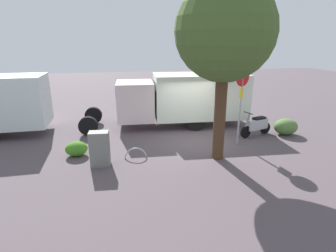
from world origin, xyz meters
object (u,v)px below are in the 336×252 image
Objects in this scene: motorcycle at (257,125)px; bike_rack_hoop at (136,158)px; box_truck_near at (181,97)px; stop_sign at (241,94)px; utility_cabinet at (100,149)px; street_tree at (225,33)px.

motorcycle reaches higher than bike_rack_hoop.
box_truck_near is 4.85× the size of motorcycle.
stop_sign is 2.58× the size of utility_cabinet.
bike_rack_hoop is at bearing -11.26° from street_tree.
stop_sign is 5.01m from bike_rack_hoop.
bike_rack_hoop is (4.47, 0.57, -2.18)m from stop_sign.
street_tree reaches higher than box_truck_near.
street_tree reaches higher than utility_cabinet.
motorcycle is 1.39× the size of utility_cabinet.
box_truck_near reaches higher than bike_rack_hoop.
utility_cabinet is at bearing -3.21° from street_tree.
box_truck_near is at bearing -53.20° from motorcycle.
stop_sign is 3.85× the size of bike_rack_hoop.
box_truck_near reaches higher than utility_cabinet.
utility_cabinet is 1.49× the size of bike_rack_hoop.
utility_cabinet is (4.36, -0.24, -3.90)m from street_tree.
box_truck_near is 4.88m from bike_rack_hoop.
stop_sign is at bearing -139.96° from street_tree.
box_truck_near is at bearing -85.68° from street_tree.
street_tree reaches higher than bike_rack_hoop.
box_truck_near is 1.37× the size of street_tree.
street_tree is at bearing 98.58° from box_truck_near.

